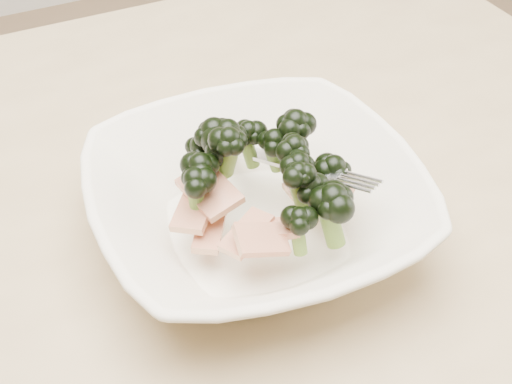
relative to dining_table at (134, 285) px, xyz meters
The scene contains 2 objects.
dining_table is the anchor object (origin of this frame).
broccoli_dish 0.19m from the dining_table, 35.71° to the right, with size 0.31×0.31×0.11m.
Camera 1 is at (-0.10, -0.49, 1.21)m, focal length 50.00 mm.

